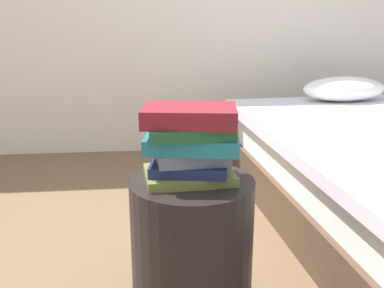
{
  "coord_description": "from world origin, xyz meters",
  "views": [
    {
      "loc": [
        -0.14,
        -1.36,
        1.01
      ],
      "look_at": [
        0.0,
        0.0,
        0.61
      ],
      "focal_mm": 41.74,
      "sensor_mm": 36.0,
      "label": 1
    }
  ],
  "objects": [
    {
      "name": "book_maroon",
      "position": [
        -0.01,
        -0.01,
        0.71
      ],
      "size": [
        0.31,
        0.23,
        0.06
      ],
      "primitive_type": "cube",
      "rotation": [
        0.0,
        0.0,
        -0.15
      ],
      "color": "maroon",
      "rests_on": "book_forest"
    },
    {
      "name": "book_olive",
      "position": [
        -0.01,
        0.01,
        0.51
      ],
      "size": [
        0.3,
        0.22,
        0.03
      ],
      "primitive_type": "cube",
      "rotation": [
        0.0,
        0.0,
        0.07
      ],
      "color": "olive",
      "rests_on": "side_table"
    },
    {
      "name": "book_teal",
      "position": [
        0.0,
        0.0,
        0.62
      ],
      "size": [
        0.32,
        0.23,
        0.05
      ],
      "primitive_type": "cube",
      "rotation": [
        0.0,
        0.0,
        -0.16
      ],
      "color": "#1E727F",
      "rests_on": "book_slate"
    },
    {
      "name": "book_navy",
      "position": [
        -0.01,
        0.0,
        0.54
      ],
      "size": [
        0.27,
        0.21,
        0.03
      ],
      "primitive_type": "cube",
      "rotation": [
        0.0,
        0.0,
        -0.17
      ],
      "color": "#19234C",
      "rests_on": "book_olive"
    },
    {
      "name": "side_table",
      "position": [
        0.0,
        0.0,
        0.25
      ],
      "size": [
        0.42,
        0.42,
        0.49
      ],
      "primitive_type": "cylinder",
      "color": "black",
      "rests_on": "ground_plane"
    },
    {
      "name": "book_forest",
      "position": [
        -0.01,
        -0.01,
        0.66
      ],
      "size": [
        0.26,
        0.19,
        0.04
      ],
      "primitive_type": "cube",
      "rotation": [
        0.0,
        0.0,
        0.0
      ],
      "color": "#1E512D",
      "rests_on": "book_teal"
    },
    {
      "name": "book_slate",
      "position": [
        0.0,
        0.01,
        0.58
      ],
      "size": [
        0.24,
        0.19,
        0.04
      ],
      "primitive_type": "cube",
      "rotation": [
        0.0,
        0.0,
        0.06
      ],
      "color": "slate",
      "rests_on": "book_navy"
    }
  ]
}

